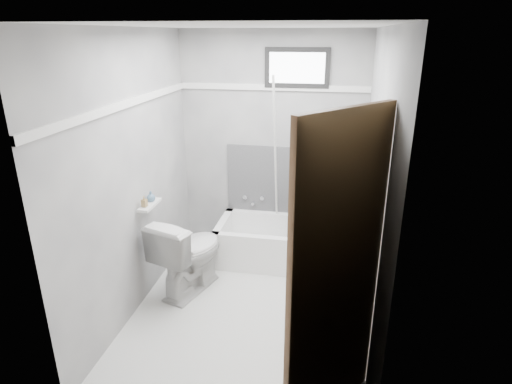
% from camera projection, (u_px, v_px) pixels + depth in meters
% --- Properties ---
extents(floor, '(2.60, 2.60, 0.00)m').
position_uv_depth(floor, '(249.00, 308.00, 3.90)').
color(floor, white).
rests_on(floor, ground).
extents(ceiling, '(2.60, 2.60, 0.00)m').
position_uv_depth(ceiling, '(247.00, 26.00, 3.06)').
color(ceiling, silver).
rests_on(ceiling, floor).
extents(wall_back, '(2.00, 0.02, 2.40)m').
position_uv_depth(wall_back, '(272.00, 145.00, 4.67)').
color(wall_back, slate).
rests_on(wall_back, floor).
extents(wall_front, '(2.00, 0.02, 2.40)m').
position_uv_depth(wall_front, '(200.00, 263.00, 2.28)').
color(wall_front, slate).
rests_on(wall_front, floor).
extents(wall_left, '(0.02, 2.60, 2.40)m').
position_uv_depth(wall_left, '(134.00, 177.00, 3.65)').
color(wall_left, slate).
rests_on(wall_left, floor).
extents(wall_right, '(0.02, 2.60, 2.40)m').
position_uv_depth(wall_right, '(375.00, 192.00, 3.30)').
color(wall_right, slate).
rests_on(wall_right, floor).
extents(bathtub, '(1.50, 0.70, 0.42)m').
position_uv_depth(bathtub, '(287.00, 243.00, 4.64)').
color(bathtub, white).
rests_on(bathtub, floor).
extents(office_chair, '(0.67, 0.67, 1.03)m').
position_uv_depth(office_chair, '(325.00, 208.00, 4.47)').
color(office_chair, '#5A5A5E').
rests_on(office_chair, bathtub).
extents(toilet, '(0.66, 0.88, 0.77)m').
position_uv_depth(toilet, '(189.00, 254.00, 4.06)').
color(toilet, silver).
rests_on(toilet, floor).
extents(door, '(0.78, 0.78, 2.00)m').
position_uv_depth(door, '(385.00, 313.00, 2.20)').
color(door, brown).
rests_on(door, floor).
extents(window, '(0.66, 0.04, 0.40)m').
position_uv_depth(window, '(297.00, 68.00, 4.33)').
color(window, black).
rests_on(window, wall_back).
extents(backerboard, '(1.50, 0.02, 0.78)m').
position_uv_depth(backerboard, '(293.00, 181.00, 4.76)').
color(backerboard, '#4C4C4F').
rests_on(backerboard, wall_back).
extents(trim_back, '(2.00, 0.02, 0.06)m').
position_uv_depth(trim_back, '(272.00, 87.00, 4.45)').
color(trim_back, white).
rests_on(trim_back, wall_back).
extents(trim_left, '(0.02, 2.60, 0.06)m').
position_uv_depth(trim_left, '(127.00, 103.00, 3.43)').
color(trim_left, white).
rests_on(trim_left, wall_left).
extents(pole, '(0.02, 0.54, 1.89)m').
position_uv_depth(pole, '(276.00, 165.00, 4.49)').
color(pole, silver).
rests_on(pole, bathtub).
extents(shelf, '(0.10, 0.32, 0.02)m').
position_uv_depth(shelf, '(150.00, 205.00, 3.84)').
color(shelf, silver).
rests_on(shelf, wall_left).
extents(soap_bottle_a, '(0.05, 0.05, 0.10)m').
position_uv_depth(soap_bottle_a, '(144.00, 201.00, 3.75)').
color(soap_bottle_a, '#957A4A').
rests_on(soap_bottle_a, shelf).
extents(soap_bottle_b, '(0.09, 0.09, 0.10)m').
position_uv_depth(soap_bottle_b, '(151.00, 196.00, 3.88)').
color(soap_bottle_b, slate).
rests_on(soap_bottle_b, shelf).
extents(faucet, '(0.26, 0.10, 0.16)m').
position_uv_depth(faucet, '(254.00, 200.00, 4.91)').
color(faucet, silver).
rests_on(faucet, wall_back).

